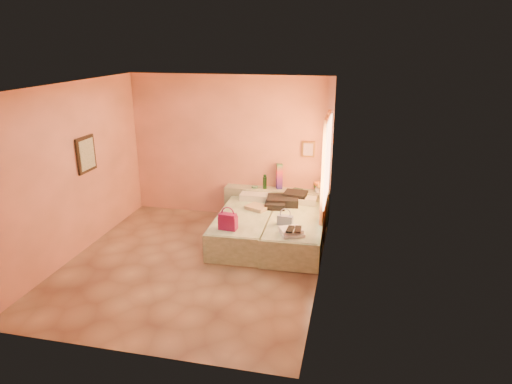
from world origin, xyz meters
The scene contains 16 objects.
ground centered at (0.00, 0.00, 0.00)m, with size 4.50×4.50×0.00m, color tan.
room_walls centered at (0.21, 0.57, 1.79)m, with size 4.02×4.51×2.81m.
headboard_ledge centered at (0.98, 2.10, 0.33)m, with size 2.05×0.30×0.65m, color #B4BB99.
bed_left centered at (0.60, 1.05, 0.25)m, with size 0.90×2.00×0.50m, color beige.
bed_right centered at (1.50, 1.05, 0.25)m, with size 0.90×2.00×0.50m, color beige.
water_bottle centered at (0.74, 2.08, 0.79)m, with size 0.08×0.08×0.27m, color #123218.
rainbow_box centered at (1.02, 2.15, 0.90)m, with size 0.11×0.11×0.49m, color #96124F.
small_dish centered at (0.54, 2.08, 0.67)m, with size 0.13×0.13×0.03m, color #478366.
green_book centered at (1.38, 2.10, 0.67)m, with size 0.19×0.13×0.03m, color #284B35.
flower_vase centered at (1.78, 2.07, 0.79)m, with size 0.21×0.21×0.27m, color white.
magenta_handbag centered at (0.49, 0.34, 0.64)m, with size 0.29×0.16×0.27m, color #96124F.
khaki_garment centered at (0.76, 1.33, 0.53)m, with size 0.37×0.30×0.06m, color tan.
clothes_pile centered at (1.22, 1.68, 0.59)m, with size 0.63×0.63×0.19m, color black.
blue_handbag centered at (1.37, 0.71, 0.58)m, with size 0.26×0.11×0.16m, color #39538A.
towel_stack centered at (1.53, 0.34, 0.55)m, with size 0.35×0.30×0.10m, color white.
sandal_pair centered at (1.57, 0.29, 0.61)m, with size 0.19×0.26×0.03m, color black.
Camera 1 is at (2.42, -6.21, 3.44)m, focal length 32.00 mm.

